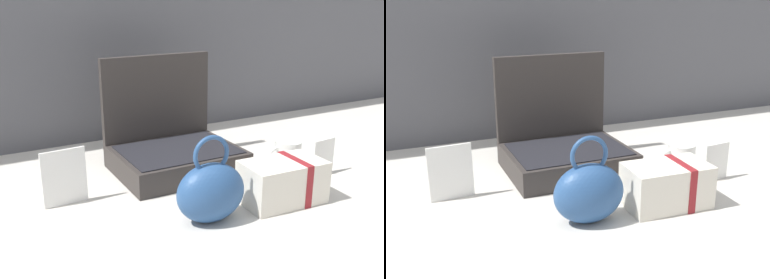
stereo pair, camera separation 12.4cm
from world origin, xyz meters
TOP-DOWN VIEW (x-y plane):
  - ground_plane at (0.00, 0.00)m, footprint 6.00×6.00m
  - open_suitcase at (0.05, 0.16)m, footprint 0.38×0.30m
  - teal_pouch_handbag at (-0.03, -0.21)m, footprint 0.18×0.12m
  - cream_toiletry_bag at (0.20, -0.21)m, footprint 0.23×0.14m
  - coffee_mug at (0.39, 0.00)m, footprint 0.12×0.09m
  - info_card_left at (-0.32, 0.06)m, footprint 0.12×0.01m
  - poster_card_right at (0.44, -0.11)m, footprint 0.09×0.01m

SIDE VIEW (x-z plane):
  - ground_plane at x=0.00m, z-range 0.00..0.00m
  - coffee_mug at x=0.39m, z-range 0.00..0.08m
  - poster_card_right at x=0.44m, z-range 0.00..0.12m
  - cream_toiletry_bag at x=0.20m, z-range 0.00..0.12m
  - open_suitcase at x=0.05m, z-range -0.10..0.25m
  - info_card_left at x=-0.32m, z-range 0.00..0.15m
  - teal_pouch_handbag at x=-0.03m, z-range -0.03..0.19m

